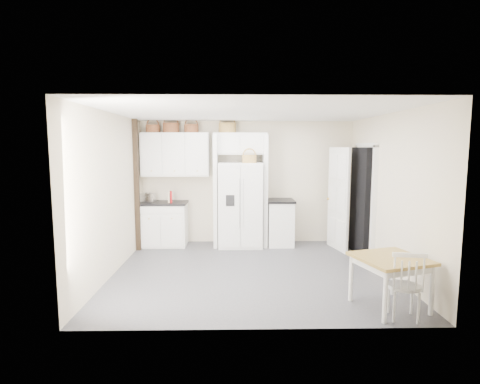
{
  "coord_description": "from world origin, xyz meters",
  "views": [
    {
      "loc": [
        -0.3,
        -6.02,
        2.05
      ],
      "look_at": [
        -0.18,
        0.4,
        1.28
      ],
      "focal_mm": 28.0,
      "sensor_mm": 36.0,
      "label": 1
    }
  ],
  "objects": [
    {
      "name": "fridge_panel_right",
      "position": [
        0.36,
        1.7,
        1.15
      ],
      "size": [
        0.08,
        0.6,
        2.3
      ],
      "primitive_type": "cube",
      "color": "white",
      "rests_on": "floor"
    },
    {
      "name": "upper_cabinet",
      "position": [
        -1.5,
        1.83,
        1.9
      ],
      "size": [
        1.4,
        0.34,
        0.9
      ],
      "primitive_type": "cube",
      "color": "white",
      "rests_on": "wall_back"
    },
    {
      "name": "basket_bridge_a",
      "position": [
        -0.42,
        1.83,
        2.45
      ],
      "size": [
        0.36,
        0.36,
        0.2
      ],
      "primitive_type": "cylinder",
      "color": "#A58034",
      "rests_on": "bridge_cabinet"
    },
    {
      "name": "basket_upper_a",
      "position": [
        -1.95,
        1.83,
        2.43
      ],
      "size": [
        0.29,
        0.29,
        0.16
      ],
      "primitive_type": "cylinder",
      "color": "#592818",
      "rests_on": "upper_cabinet"
    },
    {
      "name": "floor",
      "position": [
        0.0,
        0.0,
        0.0
      ],
      "size": [
        4.5,
        4.5,
        0.0
      ],
      "primitive_type": "plane",
      "color": "#3C3B48",
      "rests_on": "ground"
    },
    {
      "name": "bridge_cabinet",
      "position": [
        -0.15,
        1.83,
        2.12
      ],
      "size": [
        1.12,
        0.34,
        0.45
      ],
      "primitive_type": "cube",
      "color": "white",
      "rests_on": "wall_back"
    },
    {
      "name": "windsor_chair",
      "position": [
        1.74,
        -1.75,
        0.4
      ],
      "size": [
        0.44,
        0.41,
        0.79
      ],
      "primitive_type": "cube",
      "rotation": [
        0.0,
        0.0,
        -0.16
      ],
      "color": "white",
      "rests_on": "floor"
    },
    {
      "name": "doorway_void",
      "position": [
        2.16,
        1.0,
        1.02
      ],
      "size": [
        0.18,
        0.85,
        2.05
      ],
      "primitive_type": "cube",
      "color": "black",
      "rests_on": "floor"
    },
    {
      "name": "basket_fridge_b",
      "position": [
        0.03,
        1.55,
        1.82
      ],
      "size": [
        0.29,
        0.29,
        0.16
      ],
      "primitive_type": "cylinder",
      "color": "#A58034",
      "rests_on": "refrigerator"
    },
    {
      "name": "toaster",
      "position": [
        -2.06,
        1.68,
        1.02
      ],
      "size": [
        0.3,
        0.21,
        0.19
      ],
      "primitive_type": "cube",
      "rotation": [
        0.0,
        0.0,
        -0.18
      ],
      "color": "silver",
      "rests_on": "counter_left"
    },
    {
      "name": "wall_back",
      "position": [
        0.0,
        2.0,
        1.3
      ],
      "size": [
        4.5,
        0.0,
        4.5
      ],
      "primitive_type": "plane",
      "rotation": [
        1.57,
        0.0,
        0.0
      ],
      "color": "beige",
      "rests_on": "floor"
    },
    {
      "name": "cookbook_red",
      "position": [
        -1.58,
        1.62,
        1.04
      ],
      "size": [
        0.07,
        0.16,
        0.24
      ],
      "primitive_type": "cube",
      "rotation": [
        0.0,
        0.0,
        0.26
      ],
      "color": "#AA0F14",
      "rests_on": "counter_left"
    },
    {
      "name": "fridge_panel_left",
      "position": [
        -0.66,
        1.7,
        1.15
      ],
      "size": [
        0.08,
        0.6,
        2.3
      ],
      "primitive_type": "cube",
      "color": "white",
      "rests_on": "floor"
    },
    {
      "name": "cookbook_cream",
      "position": [
        -1.6,
        1.62,
        1.03
      ],
      "size": [
        0.04,
        0.14,
        0.21
      ],
      "primitive_type": "cube",
      "rotation": [
        0.0,
        0.0,
        -0.1
      ],
      "color": "beige",
      "rests_on": "counter_left"
    },
    {
      "name": "wall_left",
      "position": [
        -2.25,
        0.0,
        1.3
      ],
      "size": [
        0.0,
        4.0,
        4.0
      ],
      "primitive_type": "plane",
      "rotation": [
        1.57,
        0.0,
        1.57
      ],
      "color": "beige",
      "rests_on": "floor"
    },
    {
      "name": "base_cab_left",
      "position": [
        -1.76,
        1.7,
        0.44
      ],
      "size": [
        0.95,
        0.6,
        0.88
      ],
      "primitive_type": "cube",
      "color": "white",
      "rests_on": "floor"
    },
    {
      "name": "counter_right",
      "position": [
        0.69,
        1.7,
        0.94
      ],
      "size": [
        0.57,
        0.67,
        0.04
      ],
      "primitive_type": "cube",
      "color": "black",
      "rests_on": "base_cab_right"
    },
    {
      "name": "basket_upper_c",
      "position": [
        -1.16,
        1.83,
        2.44
      ],
      "size": [
        0.3,
        0.3,
        0.17
      ],
      "primitive_type": "cylinder",
      "color": "#592818",
      "rests_on": "upper_cabinet"
    },
    {
      "name": "basket_upper_b",
      "position": [
        -1.58,
        1.83,
        2.45
      ],
      "size": [
        0.33,
        0.33,
        0.2
      ],
      "primitive_type": "cylinder",
      "color": "#592818",
      "rests_on": "upper_cabinet"
    },
    {
      "name": "door_slab",
      "position": [
        1.8,
        1.33,
        1.02
      ],
      "size": [
        0.21,
        0.79,
        2.05
      ],
      "primitive_type": "cube",
      "rotation": [
        0.0,
        0.0,
        -1.36
      ],
      "color": "white",
      "rests_on": "floor"
    },
    {
      "name": "counter_left",
      "position": [
        -1.76,
        1.7,
        0.9
      ],
      "size": [
        0.99,
        0.64,
        0.04
      ],
      "primitive_type": "cube",
      "color": "black",
      "rests_on": "base_cab_left"
    },
    {
      "name": "base_cab_right",
      "position": [
        0.69,
        1.7,
        0.46
      ],
      "size": [
        0.52,
        0.63,
        0.92
      ],
      "primitive_type": "cube",
      "color": "white",
      "rests_on": "floor"
    },
    {
      "name": "ceiling",
      "position": [
        0.0,
        0.0,
        2.6
      ],
      "size": [
        4.5,
        4.5,
        0.0
      ],
      "primitive_type": "plane",
      "color": "white",
      "rests_on": "wall_back"
    },
    {
      "name": "refrigerator",
      "position": [
        -0.15,
        1.65,
        0.87
      ],
      "size": [
        0.9,
        0.72,
        1.74
      ],
      "primitive_type": "cube",
      "color": "white",
      "rests_on": "floor"
    },
    {
      "name": "trim_post",
      "position": [
        -2.2,
        1.35,
        1.3
      ],
      "size": [
        0.09,
        0.09,
        2.6
      ],
      "primitive_type": "cube",
      "color": "black",
      "rests_on": "floor"
    },
    {
      "name": "dining_table",
      "position": [
        1.7,
        -1.45,
        0.33
      ],
      "size": [
        1.0,
        1.0,
        0.67
      ],
      "primitive_type": "cube",
      "rotation": [
        0.0,
        0.0,
        0.29
      ],
      "color": "olive",
      "rests_on": "floor"
    },
    {
      "name": "wall_right",
      "position": [
        2.25,
        0.0,
        1.3
      ],
      "size": [
        0.0,
        4.0,
        4.0
      ],
      "primitive_type": "plane",
      "rotation": [
        1.57,
        0.0,
        -1.57
      ],
      "color": "beige",
      "rests_on": "floor"
    }
  ]
}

